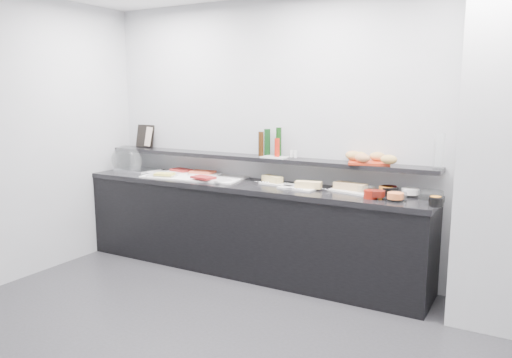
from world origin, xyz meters
The scene contains 54 objects.
back_wall centered at (0.00, 2.00, 1.35)m, with size 5.00×0.02×2.70m, color #ABAEB2.
column centered at (1.50, 1.65, 1.35)m, with size 0.50×0.50×2.70m, color silver.
buffet_cabinet centered at (-0.70, 1.70, 0.42)m, with size 3.60×0.60×0.85m, color black.
counter_top centered at (-0.70, 1.70, 0.88)m, with size 3.62×0.62×0.05m, color black.
wall_shelf centered at (-0.70, 1.88, 1.13)m, with size 3.60×0.25×0.04m, color black.
cloche_base centered at (-2.11, 1.69, 0.92)m, with size 0.47×0.31×0.04m, color silver.
cloche_dome centered at (-2.26, 1.68, 1.03)m, with size 0.40×0.27×0.34m, color silver.
linen_runner centered at (-1.34, 1.73, 0.91)m, with size 1.06×0.50×0.01m, color white.
platter_meat_a centered at (-1.62, 1.84, 0.92)m, with size 0.30×0.20×0.01m, color white.
food_meat_a centered at (-1.62, 1.85, 0.94)m, with size 0.23×0.15×0.02m, color maroon.
platter_salmon centered at (-1.28, 1.82, 0.92)m, with size 0.32×0.21×0.01m, color white.
food_salmon centered at (-1.33, 1.85, 0.94)m, with size 0.25×0.16×0.02m, color #F15231.
platter_cheese centered at (-1.65, 1.59, 0.92)m, with size 0.31×0.21×0.01m, color silver.
food_cheese centered at (-1.60, 1.54, 0.94)m, with size 0.20×0.13×0.02m, color #ECDC5B.
platter_meat_b centered at (-1.00, 1.62, 0.92)m, with size 0.26×0.18×0.01m, color silver.
food_meat_b centered at (-1.12, 1.57, 0.94)m, with size 0.23×0.15×0.02m, color maroon.
sandwich_plate_left centered at (-0.38, 1.77, 0.91)m, with size 0.36×0.15×0.01m, color silver.
sandwich_food_left centered at (-0.47, 1.81, 0.94)m, with size 0.22×0.09×0.06m, color #D8BD71.
tongs_left centered at (-0.54, 1.74, 0.92)m, with size 0.01×0.01×0.16m, color #B2B5B9.
sandwich_plate_mid centered at (-0.13, 1.65, 0.91)m, with size 0.35×0.15×0.01m, color silver.
sandwich_food_mid centered at (-0.04, 1.70, 0.94)m, with size 0.24×0.09×0.06m, color #E3C177.
tongs_mid centered at (-0.13, 1.59, 0.92)m, with size 0.01×0.01×0.16m, color #B1B4B8.
sandwich_plate_right centered at (0.35, 1.76, 0.91)m, with size 0.39×0.17×0.01m, color silver.
sandwich_food_right centered at (0.33, 1.81, 0.94)m, with size 0.30×0.11×0.06m, color tan.
tongs_right centered at (0.10, 1.69, 0.92)m, with size 0.01×0.01×0.16m, color silver.
bowl_glass_fruit centered at (0.48, 1.77, 0.94)m, with size 0.16×0.16×0.07m, color silver.
fill_glass_fruit centered at (0.65, 1.82, 0.95)m, with size 0.13×0.13×0.05m, color orange.
bowl_black_jam centered at (0.69, 1.80, 0.94)m, with size 0.14×0.14×0.07m, color black.
fill_black_jam centered at (0.66, 1.85, 0.95)m, with size 0.13×0.13×0.05m, color #510B0B.
bowl_glass_cream centered at (1.02, 1.82, 0.94)m, with size 0.20×0.20×0.07m, color white.
fill_glass_cream centered at (0.85, 1.83, 0.95)m, with size 0.15×0.15×0.05m, color white.
bowl_red_jam centered at (0.58, 1.59, 0.94)m, with size 0.11×0.11×0.07m, color maroon.
fill_red_jam centered at (0.63, 1.59, 0.95)m, with size 0.12×0.12×0.05m, color #52120B.
bowl_glass_salmon centered at (0.80, 1.61, 0.94)m, with size 0.15×0.15×0.07m, color silver.
fill_glass_salmon centered at (0.79, 1.58, 0.95)m, with size 0.13×0.13×0.05m, color orange.
bowl_black_fruit centered at (1.11, 1.56, 0.94)m, with size 0.11×0.11×0.07m, color black.
fill_black_fruit centered at (1.10, 1.59, 0.95)m, with size 0.09×0.09×0.05m, color orange.
framed_print centered at (-2.23, 1.97, 1.28)m, with size 0.24×0.02×0.26m, color black.
print_art centered at (-2.16, 1.94, 1.28)m, with size 0.18×0.00×0.22m, color beige.
condiment_tray centered at (-0.46, 1.85, 1.16)m, with size 0.26×0.16×0.01m, color silver.
bottle_green_a centered at (-0.60, 1.94, 1.29)m, with size 0.06×0.06×0.26m, color #0E3513.
bottle_brown centered at (-0.60, 1.82, 1.28)m, with size 0.05×0.05×0.24m, color #321B09.
bottle_green_b centered at (-0.46, 1.92, 1.30)m, with size 0.05×0.05×0.28m, color #0F350E.
bottle_hot centered at (-0.44, 1.85, 1.25)m, with size 0.05×0.05×0.18m, color #B71D0D.
shaker_salt centered at (-0.29, 1.88, 1.20)m, with size 0.03×0.03×0.07m, color white.
shaker_pepper centered at (-0.25, 1.86, 1.20)m, with size 0.03×0.03×0.07m, color white.
bread_tray centered at (0.47, 1.89, 1.16)m, with size 0.36×0.25×0.02m, color #B62D13.
bread_roll_nw centered at (0.30, 1.95, 1.21)m, with size 0.15×0.09×0.08m, color #BC7647.
bread_roll_ne centered at (0.52, 1.96, 1.21)m, with size 0.14×0.09×0.08m, color tan.
bread_roll_s centered at (0.43, 1.79, 1.21)m, with size 0.16×0.10×0.08m, color #AF7142.
bread_roll_se centered at (0.66, 1.81, 1.21)m, with size 0.14×0.09×0.08m, color tan.
bread_roll_midw centered at (0.32, 1.90, 1.21)m, with size 0.14×0.09×0.08m, color #AD8342.
bread_roll_mide centered at (0.38, 1.91, 1.21)m, with size 0.13×0.08×0.08m, color #AE8A42.
carafe centered at (1.06, 1.87, 1.30)m, with size 0.09×0.09×0.30m, color white.
Camera 1 is at (1.75, -2.46, 1.78)m, focal length 35.00 mm.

